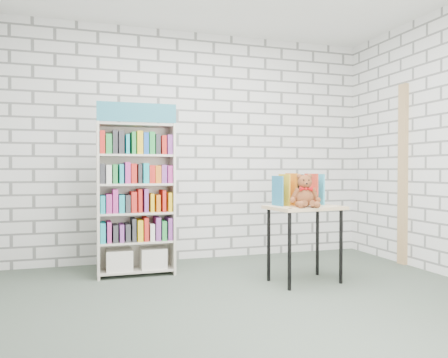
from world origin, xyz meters
name	(u,v)px	position (x,y,z in m)	size (l,w,h in m)	color
ground	(255,306)	(0.00, 0.00, 0.00)	(4.50, 4.50, 0.00)	#424E42
room_shell	(255,85)	(0.00, 0.00, 1.78)	(4.52, 4.02, 2.81)	silver
bookshelf	(136,197)	(-0.80, 1.36, 0.81)	(0.79, 0.31, 1.78)	beige
display_table	(305,217)	(0.74, 0.55, 0.64)	(0.75, 0.56, 0.75)	#D8B281
table_books	(298,191)	(0.72, 0.67, 0.89)	(0.51, 0.27, 0.29)	teal
teddy_bear	(305,194)	(0.68, 0.44, 0.88)	(0.29, 0.28, 0.32)	brown
door_trim	(403,174)	(2.23, 0.95, 1.05)	(0.05, 0.12, 2.10)	tan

